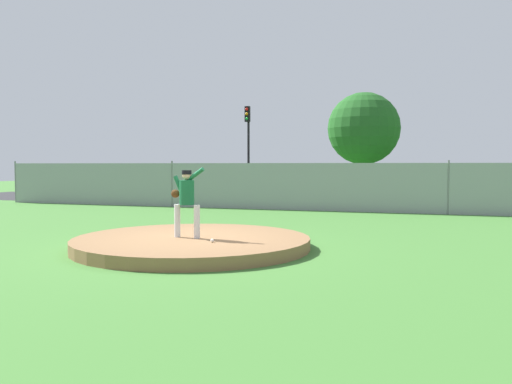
{
  "coord_description": "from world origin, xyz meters",
  "views": [
    {
      "loc": [
        4.82,
        -10.25,
        1.83
      ],
      "look_at": [
        0.41,
        3.23,
        1.08
      ],
      "focal_mm": 36.26,
      "sensor_mm": 36.0,
      "label": 1
    }
  ],
  "objects_px": {
    "baseball": "(212,241)",
    "parked_car_charcoal": "(107,183)",
    "parked_car_white": "(245,184)",
    "traffic_cone_orange": "(321,199)",
    "parked_car_silver": "(366,187)",
    "parked_car_slate": "(490,190)",
    "parked_car_red": "(188,184)",
    "traffic_light_near": "(248,135)",
    "pitcher_youth": "(186,196)"
  },
  "relations": [
    {
      "from": "parked_car_silver",
      "to": "traffic_cone_orange",
      "type": "xyz_separation_m",
      "value": [
        -1.84,
        -1.7,
        -0.52
      ]
    },
    {
      "from": "parked_car_slate",
      "to": "pitcher_youth",
      "type": "bearing_deg",
      "value": -118.01
    },
    {
      "from": "pitcher_youth",
      "to": "parked_car_red",
      "type": "xyz_separation_m",
      "value": [
        -6.96,
        14.58,
        -0.32
      ]
    },
    {
      "from": "parked_car_silver",
      "to": "parked_car_white",
      "type": "relative_size",
      "value": 1.01
    },
    {
      "from": "parked_car_silver",
      "to": "parked_car_red",
      "type": "relative_size",
      "value": 1.08
    },
    {
      "from": "baseball",
      "to": "parked_car_charcoal",
      "type": "bearing_deg",
      "value": 130.14
    },
    {
      "from": "pitcher_youth",
      "to": "parked_car_red",
      "type": "bearing_deg",
      "value": 115.52
    },
    {
      "from": "pitcher_youth",
      "to": "parked_car_red",
      "type": "height_order",
      "value": "pitcher_youth"
    },
    {
      "from": "pitcher_youth",
      "to": "parked_car_slate",
      "type": "height_order",
      "value": "pitcher_youth"
    },
    {
      "from": "traffic_light_near",
      "to": "baseball",
      "type": "bearing_deg",
      "value": -73.1
    },
    {
      "from": "parked_car_white",
      "to": "traffic_light_near",
      "type": "bearing_deg",
      "value": 107.3
    },
    {
      "from": "parked_car_slate",
      "to": "parked_car_silver",
      "type": "distance_m",
      "value": 5.33
    },
    {
      "from": "parked_car_charcoal",
      "to": "parked_car_white",
      "type": "bearing_deg",
      "value": -1.39
    },
    {
      "from": "parked_car_silver",
      "to": "parked_car_charcoal",
      "type": "bearing_deg",
      "value": -179.53
    },
    {
      "from": "parked_car_silver",
      "to": "traffic_cone_orange",
      "type": "bearing_deg",
      "value": -137.16
    },
    {
      "from": "parked_car_slate",
      "to": "parked_car_white",
      "type": "relative_size",
      "value": 1.05
    },
    {
      "from": "pitcher_youth",
      "to": "baseball",
      "type": "height_order",
      "value": "pitcher_youth"
    },
    {
      "from": "parked_car_silver",
      "to": "parked_car_red",
      "type": "bearing_deg",
      "value": -179.1
    },
    {
      "from": "baseball",
      "to": "parked_car_silver",
      "type": "distance_m",
      "value": 15.26
    },
    {
      "from": "parked_car_silver",
      "to": "parked_car_white",
      "type": "height_order",
      "value": "parked_car_white"
    },
    {
      "from": "baseball",
      "to": "traffic_cone_orange",
      "type": "bearing_deg",
      "value": 91.51
    },
    {
      "from": "parked_car_white",
      "to": "traffic_cone_orange",
      "type": "height_order",
      "value": "parked_car_white"
    },
    {
      "from": "parked_car_red",
      "to": "pitcher_youth",
      "type": "bearing_deg",
      "value": -64.48
    },
    {
      "from": "traffic_cone_orange",
      "to": "traffic_light_near",
      "type": "height_order",
      "value": "traffic_light_near"
    },
    {
      "from": "traffic_cone_orange",
      "to": "traffic_light_near",
      "type": "relative_size",
      "value": 0.1
    },
    {
      "from": "traffic_light_near",
      "to": "parked_car_slate",
      "type": "bearing_deg",
      "value": -19.23
    },
    {
      "from": "pitcher_youth",
      "to": "traffic_light_near",
      "type": "relative_size",
      "value": 0.29
    },
    {
      "from": "parked_car_charcoal",
      "to": "baseball",
      "type": "bearing_deg",
      "value": -49.86
    },
    {
      "from": "parked_car_silver",
      "to": "parked_car_charcoal",
      "type": "distance_m",
      "value": 14.19
    },
    {
      "from": "parked_car_red",
      "to": "traffic_cone_orange",
      "type": "bearing_deg",
      "value": -11.9
    },
    {
      "from": "parked_car_charcoal",
      "to": "traffic_light_near",
      "type": "height_order",
      "value": "traffic_light_near"
    },
    {
      "from": "pitcher_youth",
      "to": "traffic_cone_orange",
      "type": "distance_m",
      "value": 13.06
    },
    {
      "from": "traffic_cone_orange",
      "to": "parked_car_charcoal",
      "type": "bearing_deg",
      "value": 172.67
    },
    {
      "from": "parked_car_silver",
      "to": "traffic_light_near",
      "type": "xyz_separation_m",
      "value": [
        -7.29,
        3.93,
        2.78
      ]
    },
    {
      "from": "parked_car_slate",
      "to": "parked_car_red",
      "type": "relative_size",
      "value": 1.12
    },
    {
      "from": "parked_car_silver",
      "to": "parked_car_slate",
      "type": "bearing_deg",
      "value": -5.0
    },
    {
      "from": "traffic_light_near",
      "to": "pitcher_youth",
      "type": "bearing_deg",
      "value": -74.97
    },
    {
      "from": "parked_car_silver",
      "to": "parked_car_charcoal",
      "type": "xyz_separation_m",
      "value": [
        -14.19,
        -0.12,
        0.04
      ]
    },
    {
      "from": "parked_car_slate",
      "to": "parked_car_white",
      "type": "bearing_deg",
      "value": 179.25
    },
    {
      "from": "parked_car_white",
      "to": "parked_car_charcoal",
      "type": "bearing_deg",
      "value": 178.61
    },
    {
      "from": "pitcher_youth",
      "to": "parked_car_charcoal",
      "type": "relative_size",
      "value": 0.35
    },
    {
      "from": "parked_car_red",
      "to": "traffic_light_near",
      "type": "height_order",
      "value": "traffic_light_near"
    },
    {
      "from": "traffic_cone_orange",
      "to": "parked_car_red",
      "type": "bearing_deg",
      "value": 168.1
    },
    {
      "from": "baseball",
      "to": "parked_car_slate",
      "type": "height_order",
      "value": "parked_car_slate"
    },
    {
      "from": "pitcher_youth",
      "to": "traffic_cone_orange",
      "type": "bearing_deg",
      "value": 88.07
    },
    {
      "from": "baseball",
      "to": "parked_car_charcoal",
      "type": "xyz_separation_m",
      "value": [
        -12.7,
        15.06,
        0.53
      ]
    },
    {
      "from": "parked_car_white",
      "to": "traffic_light_near",
      "type": "relative_size",
      "value": 0.84
    },
    {
      "from": "parked_car_slate",
      "to": "parked_car_silver",
      "type": "relative_size",
      "value": 1.04
    },
    {
      "from": "pitcher_youth",
      "to": "parked_car_charcoal",
      "type": "bearing_deg",
      "value": 129.19
    },
    {
      "from": "parked_car_white",
      "to": "traffic_light_near",
      "type": "xyz_separation_m",
      "value": [
        -1.32,
        4.25,
        2.72
      ]
    }
  ]
}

